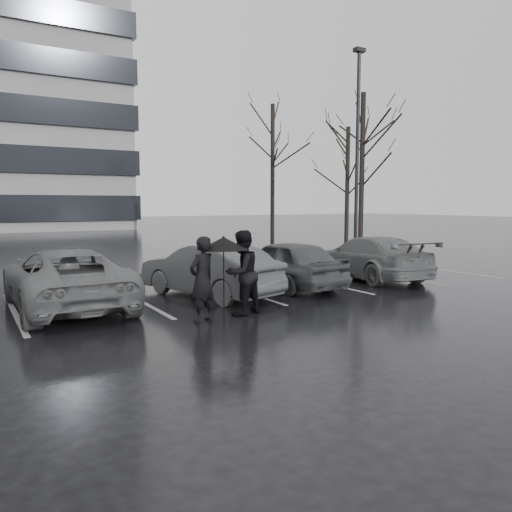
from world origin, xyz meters
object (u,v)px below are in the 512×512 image
at_px(pedestrian_left, 202,279).
at_px(pedestrian_right, 242,273).
at_px(car_east, 369,257).
at_px(lamp_post, 357,163).
at_px(tree_ne, 347,185).
at_px(car_west_a, 209,270).
at_px(tree_north, 273,174).
at_px(car_west_b, 66,279).
at_px(tree_east, 362,172).
at_px(car_main, 285,264).

xyz_separation_m(pedestrian_left, pedestrian_right, (1.01, 0.17, 0.04)).
relative_size(car_east, lamp_post, 0.52).
xyz_separation_m(lamp_post, tree_ne, (5.13, 6.55, -0.67)).
bearing_deg(car_west_a, tree_north, -143.91).
xyz_separation_m(car_west_b, tree_ne, (18.43, 11.69, 2.81)).
height_order(car_west_a, tree_east, tree_east).
xyz_separation_m(car_main, lamp_post, (7.41, 5.34, 3.48)).
bearing_deg(car_main, lamp_post, -148.82).
xyz_separation_m(pedestrian_left, tree_east, (13.79, 10.48, 3.13)).
height_order(car_east, pedestrian_right, pedestrian_right).
height_order(pedestrian_right, tree_north, tree_north).
bearing_deg(car_east, car_main, 7.75).
xyz_separation_m(car_west_b, pedestrian_left, (2.14, -2.79, 0.18)).
bearing_deg(lamp_post, tree_east, 44.11).
relative_size(pedestrian_right, tree_east, 0.23).
distance_m(car_east, lamp_post, 7.54).
bearing_deg(lamp_post, tree_north, 80.33).
bearing_deg(car_east, pedestrian_right, 28.91).
bearing_deg(car_main, car_east, 176.86).
bearing_deg(pedestrian_left, lamp_post, -166.13).
height_order(car_west_a, pedestrian_left, pedestrian_left).
height_order(car_west_a, tree_north, tree_north).
height_order(pedestrian_right, tree_ne, tree_ne).
xyz_separation_m(car_west_a, tree_north, (11.46, 14.97, 3.57)).
bearing_deg(tree_north, car_east, -111.25).
height_order(pedestrian_right, tree_east, tree_east).
relative_size(car_main, car_east, 0.86).
bearing_deg(car_west_a, tree_east, -163.87).
relative_size(tree_ne, tree_north, 0.82).
height_order(car_east, tree_east, tree_east).
distance_m(car_west_a, pedestrian_left, 2.84).
bearing_deg(car_east, car_west_a, 8.02).
bearing_deg(pedestrian_right, tree_north, -142.93).
relative_size(pedestrian_left, tree_east, 0.22).
distance_m(pedestrian_right, tree_ne, 21.09).
xyz_separation_m(car_main, tree_ne, (12.53, 11.88, 2.81)).
height_order(car_main, car_east, car_main).
bearing_deg(pedestrian_right, car_east, -176.09).
xyz_separation_m(tree_east, tree_ne, (2.50, 4.00, -0.50)).
bearing_deg(tree_north, car_west_b, -135.46).
xyz_separation_m(pedestrian_left, tree_north, (12.79, 17.48, 3.38)).
bearing_deg(car_east, pedestrian_left, 27.15).
bearing_deg(car_west_b, tree_north, -136.38).
xyz_separation_m(car_east, tree_ne, (9.26, 11.80, 2.82)).
xyz_separation_m(car_main, car_west_a, (-2.43, -0.09, -0.01)).
distance_m(car_west_a, lamp_post, 11.76).
bearing_deg(tree_east, lamp_post, -135.89).
relative_size(lamp_post, tree_north, 1.07).
bearing_deg(tree_ne, car_west_b, -147.61).
distance_m(car_east, pedestrian_left, 7.53).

